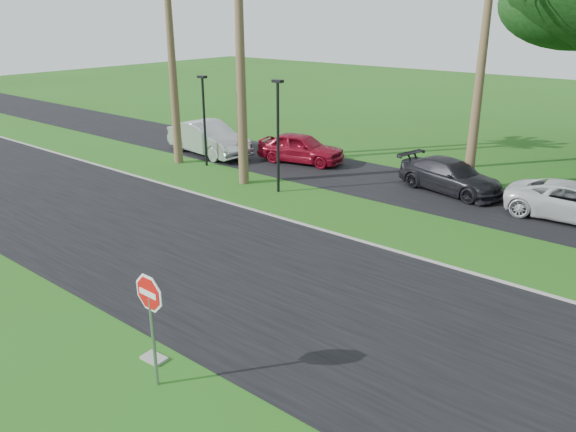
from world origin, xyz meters
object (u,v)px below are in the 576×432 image
(stop_sign_near, at_px, (150,308))
(car_silver, at_px, (209,139))
(car_minivan, at_px, (576,202))
(car_dark, at_px, (450,176))
(car_red, at_px, (301,148))

(stop_sign_near, height_order, car_silver, stop_sign_near)
(car_silver, bearing_deg, car_minivan, -77.94)
(car_minivan, bearing_deg, car_dark, 81.94)
(car_dark, relative_size, car_minivan, 0.97)
(stop_sign_near, height_order, car_dark, stop_sign_near)
(stop_sign_near, xyz_separation_m, car_red, (-8.73, 15.88, -1.03))
(car_red, bearing_deg, stop_sign_near, -164.29)
(car_red, bearing_deg, car_minivan, -103.63)
(car_dark, bearing_deg, car_minivan, -81.89)
(car_silver, height_order, car_red, car_silver)
(stop_sign_near, height_order, car_red, stop_sign_near)
(stop_sign_near, height_order, car_minivan, stop_sign_near)
(stop_sign_near, xyz_separation_m, car_silver, (-13.52, 14.10, -0.92))
(car_dark, bearing_deg, car_silver, 110.57)
(car_silver, bearing_deg, car_red, -62.89)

